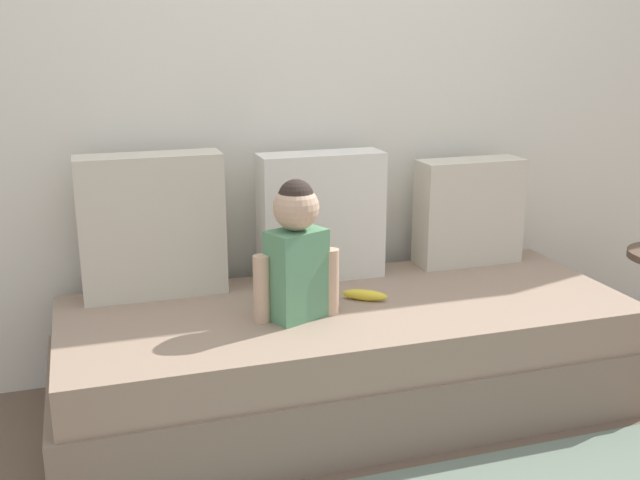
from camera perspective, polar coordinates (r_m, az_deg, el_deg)
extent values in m
plane|color=brown|center=(2.94, 2.06, -12.29)|extent=(12.00, 12.00, 0.00)
cube|color=silver|center=(3.12, -1.26, 12.99)|extent=(5.32, 0.10, 2.46)
cube|color=#826C5B|center=(2.88, 2.08, -10.09)|extent=(2.12, 0.84, 0.25)
cube|color=gray|center=(2.80, 2.12, -6.32)|extent=(2.05, 0.82, 0.16)
cube|color=beige|center=(2.85, -12.56, 1.05)|extent=(0.53, 0.16, 0.53)
cube|color=silver|center=(2.98, 0.08, 1.81)|extent=(0.49, 0.16, 0.50)
cube|color=beige|center=(3.25, 11.16, 2.12)|extent=(0.45, 0.16, 0.44)
cube|color=#568E66|center=(2.59, -1.78, -2.62)|extent=(0.23, 0.19, 0.31)
sphere|color=tan|center=(2.52, -1.82, 2.46)|extent=(0.16, 0.16, 0.16)
sphere|color=#2D231E|center=(2.51, -1.83, 3.24)|extent=(0.12, 0.12, 0.12)
cylinder|color=tan|center=(2.57, -4.43, -3.71)|extent=(0.06, 0.06, 0.24)
cylinder|color=tan|center=(2.63, 0.83, -3.17)|extent=(0.06, 0.06, 0.24)
ellipsoid|color=yellow|center=(2.80, 3.40, -4.17)|extent=(0.17, 0.13, 0.04)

